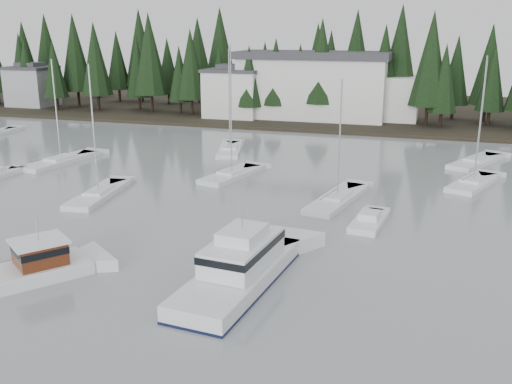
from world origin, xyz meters
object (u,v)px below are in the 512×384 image
at_px(sailboat_3, 99,196).
at_px(sailboat_6, 337,201).
at_px(house_far_west, 32,85).
at_px(sailboat_1, 61,162).
at_px(house_west, 234,92).
at_px(harbor_inn, 326,86).
at_px(cabin_cruiser_center, 240,271).
at_px(lobster_boat_brown, 18,274).
at_px(sailboat_8, 230,151).
at_px(runabout_1, 369,223).
at_px(sailboat_9, 232,176).
at_px(sailboat_7, 473,185).
at_px(sailboat_2, 476,163).

relative_size(sailboat_3, sailboat_6, 1.10).
distance_m(house_far_west, sailboat_1, 51.51).
bearing_deg(house_west, harbor_inn, 12.52).
height_order(cabin_cruiser_center, sailboat_6, sailboat_6).
distance_m(lobster_boat_brown, sailboat_8, 40.16).
bearing_deg(lobster_boat_brown, cabin_cruiser_center, -36.80).
bearing_deg(sailboat_1, sailboat_6, -92.10).
bearing_deg(runabout_1, sailboat_1, 79.03).
relative_size(harbor_inn, sailboat_9, 2.10).
distance_m(house_west, harbor_inn, 15.45).
bearing_deg(sailboat_9, sailboat_6, -100.68).
xyz_separation_m(harbor_inn, sailboat_3, (-11.58, -50.78, -5.71)).
distance_m(lobster_boat_brown, sailboat_1, 33.17).
distance_m(lobster_boat_brown, cabin_cruiser_center, 13.68).
height_order(house_west, runabout_1, house_west).
xyz_separation_m(cabin_cruiser_center, sailboat_3, (-18.55, 13.75, -0.72)).
relative_size(sailboat_6, sailboat_7, 0.87).
distance_m(house_west, sailboat_9, 39.35).
bearing_deg(house_far_west, cabin_cruiser_center, -44.63).
bearing_deg(sailboat_9, house_far_west, 68.40).
bearing_deg(harbor_inn, lobster_boat_brown, -95.13).
distance_m(house_west, house_far_west, 42.05).
distance_m(lobster_boat_brown, sailboat_9, 28.41).
bearing_deg(sailboat_2, lobster_boat_brown, 172.15).
relative_size(cabin_cruiser_center, sailboat_8, 0.95).
distance_m(house_west, sailboat_7, 49.65).
xyz_separation_m(harbor_inn, sailboat_1, (-23.33, -40.04, -5.72)).
bearing_deg(sailboat_9, cabin_cruiser_center, -145.45).
height_order(lobster_boat_brown, cabin_cruiser_center, cabin_cruiser_center).
xyz_separation_m(harbor_inn, sailboat_6, (9.81, -45.74, -5.72)).
distance_m(lobster_boat_brown, sailboat_6, 27.72).
distance_m(sailboat_6, sailboat_7, 15.30).
distance_m(house_west, sailboat_8, 26.65).
bearing_deg(runabout_1, sailboat_3, 95.05).
height_order(sailboat_1, sailboat_6, sailboat_1).
bearing_deg(sailboat_2, sailboat_9, 146.03).
relative_size(sailboat_2, sailboat_7, 0.93).
distance_m(house_far_west, sailboat_7, 86.37).
xyz_separation_m(cabin_cruiser_center, runabout_1, (6.30, 13.36, -0.66)).
height_order(lobster_boat_brown, sailboat_6, sailboat_6).
bearing_deg(lobster_boat_brown, sailboat_9, 28.86).
height_order(house_far_west, sailboat_2, sailboat_2).
bearing_deg(sailboat_3, house_far_west, 35.14).
distance_m(sailboat_6, sailboat_9, 13.23).
distance_m(sailboat_1, sailboat_6, 33.63).
distance_m(lobster_boat_brown, sailboat_2, 51.16).
bearing_deg(sailboat_7, sailboat_2, 17.30).
xyz_separation_m(cabin_cruiser_center, sailboat_1, (-30.30, 24.50, -0.73)).
bearing_deg(sailboat_8, sailboat_9, -174.09).
distance_m(cabin_cruiser_center, sailboat_3, 23.11).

